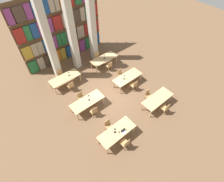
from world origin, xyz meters
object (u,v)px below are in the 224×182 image
chair_10 (109,66)px  reading_table_0 (117,132)px  reading_table_5 (104,59)px  chair_1 (108,125)px  desk_lamp_1 (89,97)px  chair_2 (165,108)px  chair_4 (94,111)px  chair_6 (134,85)px  chair_5 (81,97)px  reading_table_4 (65,78)px  reading_table_2 (87,102)px  chair_7 (120,74)px  pillar_left (49,43)px  pillar_right (92,26)px  chair_9 (61,75)px  desk_lamp_2 (124,76)px  reading_table_1 (157,99)px  chair_11 (98,57)px  chair_0 (125,143)px  desk_lamp_4 (104,56)px  laptop (124,131)px  desk_lamp_3 (68,73)px  chair_3 (148,95)px  desk_lamp_0 (115,130)px  chair_8 (71,86)px  reading_table_3 (127,78)px

chair_10 → reading_table_0: bearing=-125.4°
reading_table_0 → reading_table_5: size_ratio=1.00×
chair_1 → chair_10: 5.52m
desk_lamp_1 → chair_2: bearing=-45.4°
chair_4 → chair_6: size_ratio=1.00×
chair_5 → reading_table_4: (0.03, 2.13, 0.20)m
chair_5 → reading_table_4: 2.14m
reading_table_2 → chair_7: 3.64m
pillar_left → chair_5: bearing=-91.6°
chair_10 → desk_lamp_1: bearing=-148.6°
chair_2 → pillar_right: bearing=90.1°
pillar_left → chair_9: pillar_left is taller
reading_table_0 → desk_lamp_1: size_ratio=4.55×
chair_1 → desk_lamp_2: 3.90m
reading_table_1 → chair_11: (-0.14, 6.38, -0.20)m
chair_0 → desk_lamp_4: (3.62, 6.44, 0.54)m
chair_1 → laptop: (0.31, -1.01, 0.32)m
chair_1 → reading_table_2: bearing=-89.5°
chair_1 → chair_6: same height
chair_1 → desk_lamp_1: desk_lamp_1 is taller
chair_1 → laptop: bearing=106.9°
pillar_left → reading_table_0: size_ratio=2.65×
chair_4 → desk_lamp_3: (0.38, 3.60, 0.55)m
chair_11 → chair_0: bearing=63.8°
chair_3 → reading_table_2: size_ratio=0.39×
desk_lamp_0 → chair_8: size_ratio=0.49×
chair_7 → desk_lamp_0: bearing=44.5°
chair_5 → reading_table_4: chair_5 is taller
reading_table_3 → reading_table_4: 4.63m
laptop → desk_lamp_3: size_ratio=0.79×
reading_table_0 → chair_6: bearing=31.0°
chair_4 → reading_table_4: (0.03, 3.62, 0.20)m
chair_6 → reading_table_2: bearing=167.6°
desk_lamp_0 → reading_table_5: (3.68, 5.69, -0.36)m
pillar_left → chair_9: size_ratio=6.87×
desk_lamp_2 → chair_9: (-3.24, 3.67, -0.54)m
reading_table_4 → desk_lamp_2: bearing=-42.0°
reading_table_1 → desk_lamp_1: 4.54m
chair_0 → chair_8: size_ratio=1.00×
chair_6 → desk_lamp_3: (-3.22, 3.63, 0.55)m
chair_3 → chair_7: 2.79m
laptop → chair_7: (3.24, 3.88, -0.32)m
chair_7 → reading_table_5: size_ratio=0.39×
reading_table_0 → desk_lamp_0: size_ratio=5.23×
chair_7 → chair_10: bearing=-89.9°
chair_2 → reading_table_3: bearing=91.1°
reading_table_0 → chair_0: 0.77m
desk_lamp_2 → desk_lamp_3: bearing=135.0°
reading_table_1 → chair_10: 4.89m
chair_2 → desk_lamp_4: 6.38m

